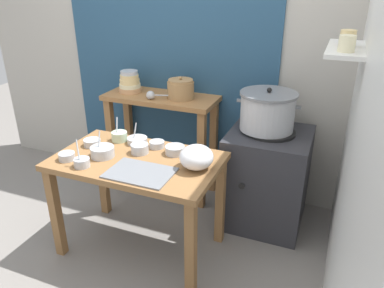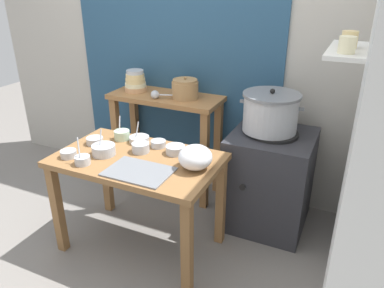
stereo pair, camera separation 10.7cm
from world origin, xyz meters
name	(u,v)px [view 1 (the left image)]	position (x,y,z in m)	size (l,w,h in m)	color
ground_plane	(131,245)	(0.00, 0.00, 0.00)	(9.00, 9.00, 0.00)	gray
wall_back	(197,44)	(0.08, 1.10, 1.30)	(4.40, 0.12, 2.60)	#B2ADA3
wall_right	(371,87)	(1.40, 0.20, 1.30)	(0.30, 3.20, 2.60)	white
prep_table	(138,173)	(0.08, 0.03, 0.61)	(1.10, 0.66, 0.72)	olive
back_shelf_table	(162,120)	(-0.14, 0.83, 0.68)	(0.96, 0.40, 0.90)	#9E6B3D
stove_block	(266,178)	(0.83, 0.70, 0.38)	(0.60, 0.61, 0.78)	#2D2D33
steamer_pot	(268,111)	(0.79, 0.72, 0.92)	(0.47, 0.42, 0.32)	#B7BABF
clay_pot	(181,89)	(0.05, 0.83, 0.98)	(0.22, 0.22, 0.18)	#A37A4C
bowl_stack_enamel	(130,82)	(-0.43, 0.84, 0.98)	(0.19, 0.19, 0.18)	tan
ladle	(152,95)	(-0.16, 0.72, 0.94)	(0.27, 0.12, 0.07)	#B7BABF
serving_tray	(140,173)	(0.20, -0.14, 0.72)	(0.40, 0.28, 0.01)	slate
plastic_bag	(196,157)	(0.49, 0.05, 0.80)	(0.21, 0.22, 0.15)	white
prep_bowl_0	(175,150)	(0.28, 0.19, 0.75)	(0.13, 0.13, 0.06)	#B7BABF
prep_bowl_1	(102,151)	(-0.15, -0.03, 0.76)	(0.16, 0.16, 0.17)	#B7BABF
prep_bowl_2	(140,148)	(0.06, 0.11, 0.75)	(0.12, 0.12, 0.06)	#B7BABF
prep_bowl_3	(119,136)	(-0.18, 0.24, 0.76)	(0.11, 0.11, 0.17)	#B7D1AD
prep_bowl_4	(92,142)	(-0.31, 0.09, 0.75)	(0.12, 0.12, 0.05)	#B7BABF
prep_bowl_5	(157,144)	(0.12, 0.24, 0.75)	(0.11, 0.11, 0.05)	#B7BABF
prep_bowl_6	(82,162)	(-0.18, -0.20, 0.75)	(0.10, 0.10, 0.18)	#B7BABF
prep_bowl_7	(67,156)	(-0.33, -0.16, 0.75)	(0.11, 0.11, 0.05)	#B7BABF
prep_bowl_8	(137,140)	(-0.04, 0.25, 0.74)	(0.15, 0.15, 0.15)	#B7BABF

